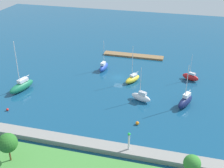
# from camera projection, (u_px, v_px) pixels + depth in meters

# --- Properties ---
(water) EXTENTS (160.00, 160.00, 0.00)m
(water) POSITION_uv_depth(u_px,v_px,m) (118.00, 78.00, 86.16)
(water) COLOR navy
(water) RESTS_ON ground
(pier_dock) EXTENTS (20.02, 3.10, 0.56)m
(pier_dock) POSITION_uv_depth(u_px,v_px,m) (133.00, 56.00, 100.68)
(pier_dock) COLOR olive
(pier_dock) RESTS_ON ground
(breakwater) EXTENTS (68.54, 2.90, 1.04)m
(breakwater) POSITION_uv_depth(u_px,v_px,m) (80.00, 143.00, 58.91)
(breakwater) COLOR gray
(breakwater) RESTS_ON ground
(harbor_beacon) EXTENTS (0.56, 0.56, 3.73)m
(harbor_beacon) POSITION_uv_depth(u_px,v_px,m) (129.00, 140.00, 55.44)
(harbor_beacon) COLOR silver
(harbor_beacon) RESTS_ON breakwater
(park_tree_west) EXTENTS (3.46, 3.46, 5.52)m
(park_tree_west) POSITION_uv_depth(u_px,v_px,m) (8.00, 143.00, 51.64)
(park_tree_west) COLOR brown
(park_tree_west) RESTS_ON shoreline_park
(park_tree_east) EXTENTS (2.78, 2.78, 5.18)m
(park_tree_east) POSITION_uv_depth(u_px,v_px,m) (192.00, 163.00, 47.13)
(park_tree_east) COLOR brown
(park_tree_east) RESTS_ON shoreline_park
(sailboat_white_near_pier) EXTENTS (5.49, 3.29, 8.85)m
(sailboat_white_near_pier) POSITION_uv_depth(u_px,v_px,m) (141.00, 97.00, 73.98)
(sailboat_white_near_pier) COLOR white
(sailboat_white_near_pier) RESTS_ON water
(sailboat_green_by_breakwater) EXTENTS (4.38, 8.30, 13.66)m
(sailboat_green_by_breakwater) POSITION_uv_depth(u_px,v_px,m) (22.00, 86.00, 78.80)
(sailboat_green_by_breakwater) COLOR #19724C
(sailboat_green_by_breakwater) RESTS_ON water
(sailboat_navy_center_basin) EXTENTS (4.24, 6.64, 10.81)m
(sailboat_navy_center_basin) POSITION_uv_depth(u_px,v_px,m) (185.00, 101.00, 71.74)
(sailboat_navy_center_basin) COLOR #141E4C
(sailboat_navy_center_basin) RESTS_ON water
(sailboat_blue_east_end) EXTENTS (2.12, 5.63, 9.04)m
(sailboat_blue_east_end) POSITION_uv_depth(u_px,v_px,m) (104.00, 67.00, 90.57)
(sailboat_blue_east_end) COLOR #2347B2
(sailboat_blue_east_end) RESTS_ON water
(sailboat_yellow_west_end) EXTENTS (4.31, 5.88, 10.58)m
(sailboat_yellow_west_end) POSITION_uv_depth(u_px,v_px,m) (133.00, 79.00, 83.38)
(sailboat_yellow_west_end) COLOR yellow
(sailboat_yellow_west_end) RESTS_ON water
(sailboat_red_outer_mooring) EXTENTS (4.96, 3.26, 7.65)m
(sailboat_red_outer_mooring) POSITION_uv_depth(u_px,v_px,m) (191.00, 77.00, 84.34)
(sailboat_red_outer_mooring) COLOR red
(sailboat_red_outer_mooring) RESTS_ON water
(mooring_buoy_red) EXTENTS (0.61, 0.61, 0.61)m
(mooring_buoy_red) POSITION_uv_depth(u_px,v_px,m) (7.00, 110.00, 70.25)
(mooring_buoy_red) COLOR red
(mooring_buoy_red) RESTS_ON water
(mooring_buoy_orange) EXTENTS (0.79, 0.79, 0.79)m
(mooring_buoy_orange) POSITION_uv_depth(u_px,v_px,m) (137.00, 123.00, 65.17)
(mooring_buoy_orange) COLOR orange
(mooring_buoy_orange) RESTS_ON water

